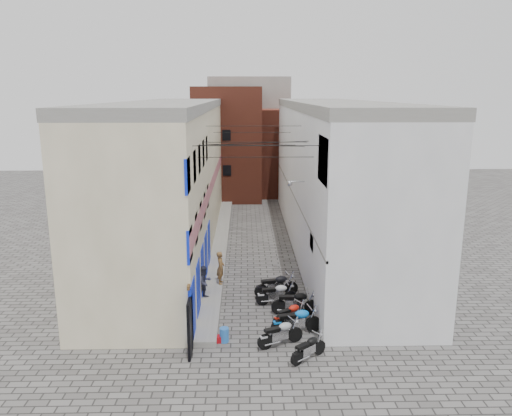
{
  "coord_description": "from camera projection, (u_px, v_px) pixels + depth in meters",
  "views": [
    {
      "loc": [
        -0.48,
        -17.35,
        9.51
      ],
      "look_at": [
        0.16,
        10.7,
        3.0
      ],
      "focal_mm": 35.0,
      "sensor_mm": 36.0,
      "label": 1
    }
  ],
  "objects": [
    {
      "name": "motorcycle_d",
      "position": [
        290.0,
        313.0,
        20.83
      ],
      "size": [
        1.79,
        1.41,
        1.02
      ],
      "primitive_type": null,
      "rotation": [
        0.0,
        0.0,
        -1.01
      ],
      "color": "red",
      "rests_on": "ground"
    },
    {
      "name": "ground",
      "position": [
        258.0,
        348.0,
        19.05
      ],
      "size": [
        90.0,
        90.0,
        0.0
      ],
      "primitive_type": "plane",
      "color": "#54514F",
      "rests_on": "ground"
    },
    {
      "name": "building_far_concrete",
      "position": [
        249.0,
        133.0,
        50.92
      ],
      "size": [
        8.0,
        5.0,
        11.0
      ],
      "primitive_type": "cube",
      "color": "gray",
      "rests_on": "ground"
    },
    {
      "name": "overhead_wires",
      "position": [
        254.0,
        141.0,
        24.89
      ],
      "size": [
        5.8,
        13.02,
        1.32
      ],
      "color": "black",
      "rests_on": "ground"
    },
    {
      "name": "motorcycle_e",
      "position": [
        295.0,
        301.0,
        21.79
      ],
      "size": [
        2.12,
        0.74,
        1.22
      ],
      "primitive_type": null,
      "rotation": [
        0.0,
        0.0,
        -1.61
      ],
      "color": "black",
      "rests_on": "ground"
    },
    {
      "name": "building_right",
      "position": [
        333.0,
        176.0,
        30.8
      ],
      "size": [
        5.94,
        26.0,
        9.0
      ],
      "color": "silver",
      "rests_on": "ground"
    },
    {
      "name": "building_far_brick_left",
      "position": [
        228.0,
        144.0,
        45.15
      ],
      "size": [
        6.0,
        6.0,
        10.0
      ],
      "primitive_type": "cube",
      "color": "brown",
      "rests_on": "ground"
    },
    {
      "name": "water_jug_near",
      "position": [
        225.0,
        336.0,
        19.46
      ],
      "size": [
        0.35,
        0.35,
        0.46
      ],
      "primitive_type": "cylinder",
      "rotation": [
        0.0,
        0.0,
        0.22
      ],
      "color": "#256FB9",
      "rests_on": "ground"
    },
    {
      "name": "motorcycle_b",
      "position": [
        280.0,
        332.0,
        19.09
      ],
      "size": [
        2.0,
        1.35,
        1.11
      ],
      "primitive_type": null,
      "rotation": [
        0.0,
        0.0,
        -1.14
      ],
      "color": "#98989D",
      "rests_on": "ground"
    },
    {
      "name": "motorcycle_c",
      "position": [
        296.0,
        320.0,
        20.03
      ],
      "size": [
        2.2,
        1.07,
        1.22
      ],
      "primitive_type": null,
      "rotation": [
        0.0,
        0.0,
        -1.37
      ],
      "color": "blue",
      "rests_on": "ground"
    },
    {
      "name": "red_crate",
      "position": [
        220.0,
        339.0,
        19.48
      ],
      "size": [
        0.46,
        0.4,
        0.25
      ],
      "primitive_type": "cube",
      "rotation": [
        0.0,
        0.0,
        0.29
      ],
      "color": "#A30B12",
      "rests_on": "ground"
    },
    {
      "name": "far_shopfront",
      "position": [
        250.0,
        190.0,
        43.32
      ],
      "size": [
        2.0,
        0.3,
        2.4
      ],
      "primitive_type": "cube",
      "color": "black",
      "rests_on": "ground"
    },
    {
      "name": "water_jug_far",
      "position": [
        224.0,
        335.0,
        19.45
      ],
      "size": [
        0.37,
        0.37,
        0.57
      ],
      "primitive_type": "cylinder",
      "rotation": [
        0.0,
        0.0,
        0.0
      ],
      "color": "blue",
      "rests_on": "ground"
    },
    {
      "name": "person_b",
      "position": [
        205.0,
        282.0,
        22.88
      ],
      "size": [
        0.94,
        0.95,
        1.54
      ],
      "primitive_type": "imported",
      "rotation": [
        0.0,
        0.0,
        0.8
      ],
      "color": "#2C2D42",
      "rests_on": "plinth"
    },
    {
      "name": "building_left",
      "position": [
        171.0,
        176.0,
        30.54
      ],
      "size": [
        5.1,
        27.0,
        9.0
      ],
      "color": "#C4B894",
      "rests_on": "ground"
    },
    {
      "name": "building_far_brick_right",
      "position": [
        281.0,
        152.0,
        47.43
      ],
      "size": [
        5.0,
        6.0,
        8.0
      ],
      "primitive_type": "cube",
      "color": "brown",
      "rests_on": "ground"
    },
    {
      "name": "person_a",
      "position": [
        221.0,
        268.0,
        24.63
      ],
      "size": [
        0.41,
        0.61,
        1.64
      ],
      "primitive_type": "imported",
      "rotation": [
        0.0,
        0.0,
        1.55
      ],
      "color": "brown",
      "rests_on": "plinth"
    },
    {
      "name": "motorcycle_f",
      "position": [
        277.0,
        293.0,
        22.84
      ],
      "size": [
        2.0,
        0.88,
        1.12
      ],
      "primitive_type": null,
      "rotation": [
        0.0,
        0.0,
        -1.43
      ],
      "color": "#AFAFB4",
      "rests_on": "ground"
    },
    {
      "name": "motorcycle_a",
      "position": [
        309.0,
        347.0,
        18.09
      ],
      "size": [
        1.68,
        1.51,
        1.0
      ],
      "primitive_type": null,
      "rotation": [
        0.0,
        0.0,
        -0.89
      ],
      "color": "black",
      "rests_on": "ground"
    },
    {
      "name": "plinth",
      "position": [
        220.0,
        244.0,
        31.64
      ],
      "size": [
        0.9,
        26.0,
        0.25
      ],
      "primitive_type": "cube",
      "color": "gray",
      "rests_on": "ground"
    },
    {
      "name": "motorcycle_g",
      "position": [
        276.0,
        284.0,
        23.68
      ],
      "size": [
        2.25,
        1.19,
        1.25
      ],
      "primitive_type": null,
      "rotation": [
        0.0,
        0.0,
        -1.32
      ],
      "color": "black",
      "rests_on": "ground"
    }
  ]
}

